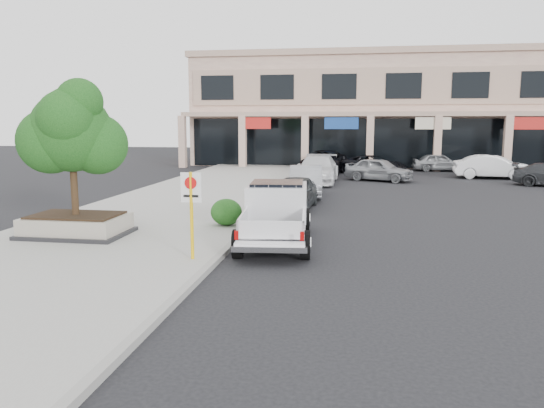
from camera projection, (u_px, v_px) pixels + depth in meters
The scene contains 18 objects.
ground at pixel (280, 254), 15.06m from camera, with size 120.00×120.00×0.00m, color black.
sidewalk at pixel (169, 212), 21.77m from camera, with size 8.00×52.00×0.15m, color gray.
curb at pixel (263, 214), 21.15m from camera, with size 0.20×52.00×0.15m, color gray.
strip_mall at pixel (427, 110), 46.15m from camera, with size 40.55×12.43×9.50m.
planter at pixel (76, 225), 16.87m from camera, with size 3.20×2.20×0.68m.
planter_tree at pixel (78, 132), 16.55m from camera, with size 2.90×2.55×4.00m.
no_parking_sign at pixel (191, 203), 13.78m from camera, with size 0.55×0.09×2.30m.
hedge at pixel (226, 212), 18.44m from camera, with size 1.10×0.99×0.94m, color #154814.
pickup_truck at pixel (275, 214), 16.34m from camera, with size 2.13×5.74×1.81m, color white, non-canonical shape.
curb_car_a at pixel (294, 193), 22.79m from camera, with size 1.67×4.16×1.42m, color #313436.
curb_car_b at pixel (306, 181), 26.69m from camera, with size 1.62×4.63×1.53m, color #98999F.
curb_car_c at pixel (318, 169), 32.44m from camera, with size 2.34×5.75×1.67m, color silver.
curb_car_d at pixel (324, 162), 38.71m from camera, with size 2.72×5.90×1.64m, color black.
lot_car_a at pixel (379, 169), 33.47m from camera, with size 1.73×4.30×1.47m, color gray.
lot_car_b at pixel (491, 167), 34.89m from camera, with size 1.63×4.67×1.54m, color white.
lot_car_d at pixel (373, 165), 38.08m from camera, with size 2.20×4.77×1.32m, color black.
lot_car_e at pixel (439, 162), 40.08m from camera, with size 1.61×3.99×1.36m, color gray.
lot_car_f at pixel (496, 167), 35.65m from camera, with size 1.53×4.38×1.44m, color white.
Camera 1 is at (2.13, -14.50, 3.75)m, focal length 35.00 mm.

